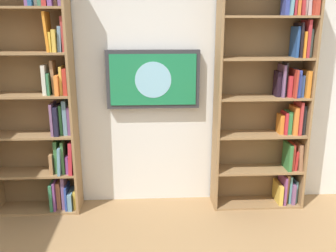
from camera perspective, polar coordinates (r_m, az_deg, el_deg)
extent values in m
cube|color=silver|center=(3.48, -3.23, 9.37)|extent=(4.52, 0.06, 2.70)
cube|color=#937047|center=(3.64, 20.66, 4.24)|extent=(0.02, 0.28, 2.14)
cube|color=#937047|center=(3.40, 7.62, 4.35)|extent=(0.02, 0.28, 2.14)
cube|color=brown|center=(3.62, 13.75, 4.74)|extent=(0.86, 0.01, 2.14)
cube|color=#937047|center=(3.84, 13.30, -11.40)|extent=(0.81, 0.27, 0.02)
cube|color=#937047|center=(3.70, 13.64, -6.50)|extent=(0.81, 0.27, 0.02)
cube|color=#937047|center=(3.58, 14.00, -1.24)|extent=(0.81, 0.27, 0.02)
cube|color=#937047|center=(3.50, 14.37, 4.32)|extent=(0.81, 0.27, 0.02)
cube|color=#937047|center=(3.45, 14.77, 10.09)|extent=(0.81, 0.27, 0.02)
cube|color=#937047|center=(3.44, 15.19, 15.97)|extent=(0.81, 0.27, 0.02)
cube|color=#5F95AA|center=(3.91, 18.90, -9.35)|extent=(0.02, 0.14, 0.22)
cube|color=#7E537F|center=(3.89, 18.45, -9.58)|extent=(0.03, 0.19, 0.21)
cube|color=#599D9D|center=(3.88, 18.01, -9.00)|extent=(0.02, 0.17, 0.28)
cube|color=#A16C44|center=(3.86, 17.63, -9.02)|extent=(0.04, 0.14, 0.29)
cube|color=#85447E|center=(3.86, 17.23, -9.11)|extent=(0.02, 0.22, 0.28)
cube|color=gold|center=(3.86, 16.61, -9.72)|extent=(0.04, 0.22, 0.19)
cube|color=#9C6A4A|center=(3.76, 19.41, -4.33)|extent=(0.05, 0.18, 0.26)
cube|color=red|center=(3.78, 18.76, -4.73)|extent=(0.03, 0.20, 0.19)
cube|color=#B1372B|center=(3.74, 18.43, -4.34)|extent=(0.03, 0.16, 0.26)
cube|color=#36763B|center=(3.72, 17.98, -4.42)|extent=(0.03, 0.20, 0.25)
cube|color=#24252A|center=(3.67, 19.85, 1.08)|extent=(0.03, 0.17, 0.27)
cube|color=#B93738|center=(3.64, 19.42, 1.30)|extent=(0.03, 0.19, 0.31)
cube|color=orange|center=(3.64, 18.81, 0.94)|extent=(0.04, 0.17, 0.26)
cube|color=#348348|center=(3.63, 18.03, 0.61)|extent=(0.04, 0.13, 0.22)
cube|color=red|center=(3.62, 17.50, 0.54)|extent=(0.02, 0.16, 0.21)
cube|color=orange|center=(3.62, 16.94, 0.36)|extent=(0.04, 0.12, 0.18)
cube|color=orange|center=(3.60, 20.35, 6.24)|extent=(0.04, 0.22, 0.24)
cube|color=#39569D|center=(3.58, 19.73, 5.89)|extent=(0.03, 0.13, 0.20)
cube|color=#3040A0|center=(3.58, 18.96, 6.38)|extent=(0.04, 0.24, 0.25)
cube|color=#AD3528|center=(3.55, 18.66, 6.37)|extent=(0.02, 0.24, 0.25)
cube|color=#C02E35|center=(3.55, 18.01, 5.95)|extent=(0.04, 0.15, 0.19)
cube|color=black|center=(3.54, 17.49, 6.91)|extent=(0.02, 0.13, 0.31)
cube|color=slate|center=(3.53, 17.09, 6.76)|extent=(0.02, 0.19, 0.29)
cube|color=black|center=(3.52, 16.51, 6.31)|extent=(0.03, 0.12, 0.23)
cube|color=#6F9C9D|center=(3.57, 20.83, 11.90)|extent=(0.04, 0.12, 0.24)
cube|color=#B22F36|center=(3.55, 20.44, 12.53)|extent=(0.03, 0.19, 0.32)
cube|color=orange|center=(3.54, 19.84, 11.80)|extent=(0.02, 0.22, 0.22)
cube|color=black|center=(3.54, 19.44, 12.45)|extent=(0.02, 0.21, 0.30)
cube|color=#274E95|center=(3.53, 19.00, 12.21)|extent=(0.02, 0.18, 0.26)
cube|color=#B83D2A|center=(3.56, 21.47, 17.43)|extent=(0.04, 0.24, 0.23)
cube|color=silver|center=(3.55, 20.76, 17.53)|extent=(0.04, 0.12, 0.23)
cube|color=beige|center=(3.53, 20.17, 17.25)|extent=(0.02, 0.14, 0.19)
cube|color=#B52D31|center=(3.51, 19.80, 17.81)|extent=(0.04, 0.18, 0.25)
cube|color=orange|center=(3.51, 19.25, 17.62)|extent=(0.03, 0.16, 0.22)
cube|color=#B32B37|center=(3.49, 18.75, 17.80)|extent=(0.02, 0.17, 0.24)
cube|color=#3A469C|center=(3.47, 17.68, 17.84)|extent=(0.04, 0.13, 0.23)
cube|color=#937047|center=(3.40, -14.57, 4.71)|extent=(0.02, 0.28, 2.23)
cube|color=brown|center=(3.62, -20.11, 4.90)|extent=(0.78, 0.01, 2.23)
cube|color=#937047|center=(3.84, -19.13, -11.86)|extent=(0.74, 0.27, 0.02)
cube|color=#937047|center=(3.69, -19.63, -6.77)|extent=(0.74, 0.27, 0.02)
cube|color=#937047|center=(3.58, -20.16, -1.30)|extent=(0.74, 0.27, 0.02)
cube|color=#937047|center=(3.49, -20.72, 4.49)|extent=(0.74, 0.27, 0.02)
cube|color=#937047|center=(3.45, -21.31, 10.49)|extent=(0.74, 0.27, 0.02)
cube|color=#937047|center=(3.44, -21.94, 16.58)|extent=(0.74, 0.27, 0.02)
cube|color=gold|center=(3.70, -14.07, -10.82)|extent=(0.03, 0.13, 0.18)
cube|color=#6392AD|center=(3.72, -14.68, -10.78)|extent=(0.04, 0.22, 0.17)
cube|color=#2A449C|center=(3.72, -15.25, -10.36)|extent=(0.02, 0.20, 0.23)
cube|color=slate|center=(3.71, -15.71, -9.68)|extent=(0.03, 0.15, 0.32)
cube|color=#9E6340|center=(3.73, -16.38, -10.02)|extent=(0.04, 0.14, 0.26)
cube|color=#764182|center=(3.74, -16.86, -9.86)|extent=(0.02, 0.23, 0.28)
cube|color=#347750|center=(3.75, -17.30, -10.04)|extent=(0.03, 0.23, 0.26)
cube|color=#BE2936|center=(3.54, -14.57, -4.49)|extent=(0.05, 0.23, 0.31)
cube|color=#84418E|center=(3.59, -15.08, -5.43)|extent=(0.03, 0.20, 0.17)
cube|color=#417D41|center=(3.56, -15.73, -4.46)|extent=(0.03, 0.18, 0.30)
cube|color=#5F8FA8|center=(3.57, -16.16, -4.85)|extent=(0.04, 0.24, 0.26)
cube|color=#3E743C|center=(3.59, -16.71, -4.36)|extent=(0.03, 0.17, 0.31)
cube|color=#A37348|center=(3.62, -17.30, -5.25)|extent=(0.03, 0.21, 0.19)
cube|color=#71457A|center=(3.46, -14.87, 0.94)|extent=(0.03, 0.16, 0.25)
cube|color=#6790A7|center=(3.46, -15.45, 1.42)|extent=(0.04, 0.17, 0.31)
cube|color=#3C8442|center=(3.47, -16.06, 1.02)|extent=(0.02, 0.13, 0.27)
cube|color=black|center=(3.47, -16.65, 0.95)|extent=(0.04, 0.22, 0.26)
cube|color=slate|center=(3.48, -17.25, 1.16)|extent=(0.02, 0.21, 0.29)
cube|color=red|center=(3.39, -15.32, 6.78)|extent=(0.03, 0.23, 0.23)
cube|color=gold|center=(3.38, -16.01, 6.85)|extent=(0.02, 0.16, 0.25)
cube|color=orange|center=(3.40, -16.49, 6.23)|extent=(0.03, 0.24, 0.17)
cube|color=#956B47|center=(3.40, -17.21, 7.18)|extent=(0.04, 0.12, 0.29)
cube|color=#316F48|center=(3.41, -17.70, 6.31)|extent=(0.02, 0.20, 0.19)
cube|color=silver|center=(3.41, -18.43, 6.83)|extent=(0.03, 0.14, 0.26)
cube|color=#B03C39|center=(3.36, -15.71, 13.52)|extent=(0.03, 0.18, 0.29)
cube|color=#6B8CA4|center=(3.35, -16.22, 12.81)|extent=(0.04, 0.16, 0.21)
cube|color=gold|center=(3.36, -16.89, 12.53)|extent=(0.03, 0.21, 0.19)
cube|color=gold|center=(3.38, -17.42, 12.34)|extent=(0.02, 0.22, 0.17)
cube|color=orange|center=(3.36, -18.06, 13.66)|extent=(0.04, 0.18, 0.33)
cube|color=#333338|center=(3.42, -2.32, 7.22)|extent=(0.86, 0.06, 0.54)
cube|color=#1E7F4C|center=(3.39, -2.31, 7.14)|extent=(0.79, 0.01, 0.47)
cylinder|color=#8CCCEA|center=(3.38, -2.31, 7.12)|extent=(0.33, 0.00, 0.33)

